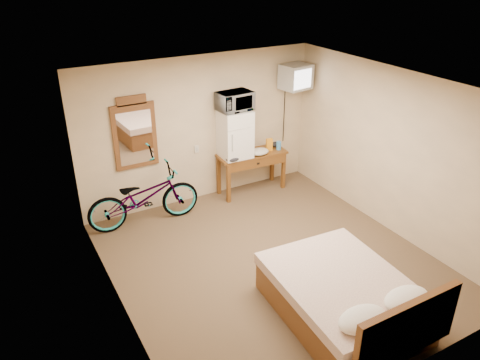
{
  "coord_description": "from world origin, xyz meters",
  "views": [
    {
      "loc": [
        -3.05,
        -4.53,
        3.96
      ],
      "look_at": [
        -0.21,
        0.53,
        1.12
      ],
      "focal_mm": 35.0,
      "sensor_mm": 36.0,
      "label": 1
    }
  ],
  "objects_px": {
    "wall_mirror": "(135,134)",
    "microwave": "(235,101)",
    "mini_fridge": "(235,134)",
    "bed": "(346,299)",
    "crt_television": "(296,77)",
    "desk": "(253,160)",
    "blue_cup": "(279,146)",
    "bicycle": "(144,197)"
  },
  "relations": [
    {
      "from": "mini_fridge",
      "to": "crt_television",
      "type": "bearing_deg",
      "value": -1.56
    },
    {
      "from": "microwave",
      "to": "desk",
      "type": "bearing_deg",
      "value": -13.21
    },
    {
      "from": "mini_fridge",
      "to": "blue_cup",
      "type": "relative_size",
      "value": 5.42
    },
    {
      "from": "blue_cup",
      "to": "wall_mirror",
      "type": "height_order",
      "value": "wall_mirror"
    },
    {
      "from": "microwave",
      "to": "wall_mirror",
      "type": "xyz_separation_m",
      "value": [
        -1.67,
        0.22,
        -0.34
      ]
    },
    {
      "from": "mini_fridge",
      "to": "bed",
      "type": "distance_m",
      "value": 3.57
    },
    {
      "from": "blue_cup",
      "to": "crt_television",
      "type": "distance_m",
      "value": 1.24
    },
    {
      "from": "bed",
      "to": "blue_cup",
      "type": "bearing_deg",
      "value": 69.72
    },
    {
      "from": "microwave",
      "to": "blue_cup",
      "type": "height_order",
      "value": "microwave"
    },
    {
      "from": "wall_mirror",
      "to": "blue_cup",
      "type": "bearing_deg",
      "value": -7.8
    },
    {
      "from": "desk",
      "to": "microwave",
      "type": "relative_size",
      "value": 2.24
    },
    {
      "from": "desk",
      "to": "wall_mirror",
      "type": "distance_m",
      "value": 2.15
    },
    {
      "from": "microwave",
      "to": "bed",
      "type": "height_order",
      "value": "microwave"
    },
    {
      "from": "wall_mirror",
      "to": "bicycle",
      "type": "bearing_deg",
      "value": -101.07
    },
    {
      "from": "crt_television",
      "to": "microwave",
      "type": "bearing_deg",
      "value": 178.43
    },
    {
      "from": "mini_fridge",
      "to": "bicycle",
      "type": "xyz_separation_m",
      "value": [
        -1.74,
        -0.17,
        -0.69
      ]
    },
    {
      "from": "desk",
      "to": "blue_cup",
      "type": "distance_m",
      "value": 0.55
    },
    {
      "from": "bicycle",
      "to": "bed",
      "type": "distance_m",
      "value": 3.54
    },
    {
      "from": "desk",
      "to": "mini_fridge",
      "type": "distance_m",
      "value": 0.64
    },
    {
      "from": "wall_mirror",
      "to": "microwave",
      "type": "bearing_deg",
      "value": -7.49
    },
    {
      "from": "blue_cup",
      "to": "wall_mirror",
      "type": "bearing_deg",
      "value": 172.2
    },
    {
      "from": "desk",
      "to": "bed",
      "type": "relative_size",
      "value": 0.65
    },
    {
      "from": "bicycle",
      "to": "desk",
      "type": "bearing_deg",
      "value": -83.27
    },
    {
      "from": "desk",
      "to": "mini_fridge",
      "type": "xyz_separation_m",
      "value": [
        -0.33,
        0.05,
        0.54
      ]
    },
    {
      "from": "desk",
      "to": "bed",
      "type": "xyz_separation_m",
      "value": [
        -0.73,
        -3.39,
        -0.32
      ]
    },
    {
      "from": "blue_cup",
      "to": "crt_television",
      "type": "xyz_separation_m",
      "value": [
        0.36,
        0.09,
        1.18
      ]
    },
    {
      "from": "desk",
      "to": "crt_television",
      "type": "xyz_separation_m",
      "value": [
        0.86,
        0.02,
        1.39
      ]
    },
    {
      "from": "bed",
      "to": "wall_mirror",
      "type": "bearing_deg",
      "value": 109.11
    },
    {
      "from": "blue_cup",
      "to": "bicycle",
      "type": "xyz_separation_m",
      "value": [
        -2.57,
        -0.05,
        -0.36
      ]
    },
    {
      "from": "microwave",
      "to": "blue_cup",
      "type": "relative_size",
      "value": 3.73
    },
    {
      "from": "mini_fridge",
      "to": "blue_cup",
      "type": "distance_m",
      "value": 0.9
    },
    {
      "from": "mini_fridge",
      "to": "crt_television",
      "type": "distance_m",
      "value": 1.46
    },
    {
      "from": "crt_television",
      "to": "bed",
      "type": "xyz_separation_m",
      "value": [
        -1.58,
        -3.41,
        -1.71
      ]
    },
    {
      "from": "desk",
      "to": "bed",
      "type": "distance_m",
      "value": 3.48
    },
    {
      "from": "blue_cup",
      "to": "microwave",
      "type": "bearing_deg",
      "value": 171.57
    },
    {
      "from": "bed",
      "to": "mini_fridge",
      "type": "bearing_deg",
      "value": 83.39
    },
    {
      "from": "microwave",
      "to": "bed",
      "type": "relative_size",
      "value": 0.29
    },
    {
      "from": "wall_mirror",
      "to": "bicycle",
      "type": "distance_m",
      "value": 1.01
    },
    {
      "from": "desk",
      "to": "blue_cup",
      "type": "xyz_separation_m",
      "value": [
        0.5,
        -0.07,
        0.21
      ]
    },
    {
      "from": "microwave",
      "to": "bicycle",
      "type": "bearing_deg",
      "value": -178.74
    },
    {
      "from": "desk",
      "to": "microwave",
      "type": "xyz_separation_m",
      "value": [
        -0.33,
        0.05,
        1.11
      ]
    },
    {
      "from": "crt_television",
      "to": "bed",
      "type": "bearing_deg",
      "value": -114.96
    }
  ]
}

